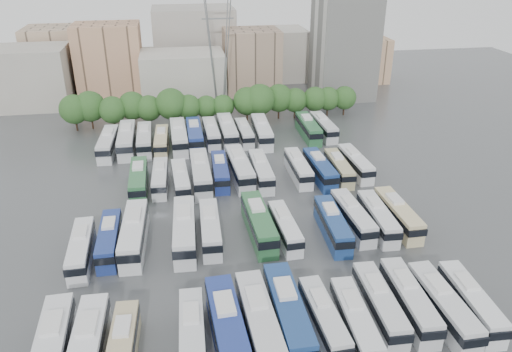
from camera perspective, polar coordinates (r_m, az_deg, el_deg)
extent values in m
plane|color=#424447|center=(72.87, -1.65, -4.88)|extent=(220.00, 220.00, 0.00)
cylinder|color=black|center=(112.20, -19.81, 5.50)|extent=(0.36, 0.36, 2.56)
sphere|color=#234C1E|center=(111.15, -20.08, 7.18)|extent=(6.14, 6.14, 6.14)
cylinder|color=black|center=(112.33, -18.19, 5.80)|extent=(0.36, 0.36, 2.69)
sphere|color=#234C1E|center=(111.23, -18.45, 7.56)|extent=(6.45, 6.45, 6.45)
cylinder|color=black|center=(110.31, -15.87, 5.67)|extent=(0.36, 0.36, 2.38)
sphere|color=#234C1E|center=(109.31, -16.08, 7.27)|extent=(5.72, 5.72, 5.72)
cylinder|color=black|center=(111.38, -13.78, 6.14)|extent=(0.36, 0.36, 2.51)
sphere|color=#234C1E|center=(110.34, -13.96, 7.81)|extent=(6.02, 6.02, 6.02)
cylinder|color=black|center=(110.23, -12.01, 6.06)|extent=(0.36, 0.36, 2.29)
sphere|color=#234C1E|center=(109.26, -12.16, 7.59)|extent=(5.48, 5.48, 5.48)
cylinder|color=black|center=(109.53, -9.55, 6.27)|extent=(0.36, 0.36, 2.76)
sphere|color=#234C1E|center=(108.38, -9.69, 8.14)|extent=(6.61, 6.61, 6.61)
cylinder|color=black|center=(109.91, -7.63, 6.32)|extent=(0.36, 0.36, 2.23)
sphere|color=#234C1E|center=(108.96, -7.73, 7.83)|extent=(5.36, 5.36, 5.36)
cylinder|color=black|center=(110.66, -5.62, 6.51)|extent=(0.36, 0.36, 2.04)
sphere|color=#234C1E|center=(109.79, -5.68, 7.88)|extent=(4.90, 4.90, 4.90)
cylinder|color=black|center=(110.65, -3.76, 6.59)|extent=(0.36, 0.36, 2.07)
sphere|color=#234C1E|center=(109.77, -3.80, 7.97)|extent=(4.96, 4.96, 4.96)
cylinder|color=black|center=(111.02, -1.02, 6.84)|extent=(0.36, 0.36, 2.56)
sphere|color=#234C1E|center=(109.96, -1.03, 8.55)|extent=(6.14, 6.14, 6.14)
cylinder|color=black|center=(110.86, 0.43, 6.88)|extent=(0.36, 0.36, 2.79)
sphere|color=#234C1E|center=(109.71, 0.43, 8.75)|extent=(6.70, 6.70, 6.70)
cylinder|color=black|center=(113.27, 2.59, 7.20)|extent=(0.36, 0.36, 2.57)
sphere|color=#234C1E|center=(112.22, 2.63, 8.89)|extent=(6.17, 6.17, 6.17)
cylinder|color=black|center=(113.83, 4.43, 7.16)|extent=(0.36, 0.36, 2.25)
sphere|color=#234C1E|center=(112.90, 4.48, 8.63)|extent=(5.41, 5.41, 5.41)
cylinder|color=black|center=(115.04, 6.67, 7.27)|extent=(0.36, 0.36, 2.28)
sphere|color=#234C1E|center=(114.12, 6.75, 8.74)|extent=(5.46, 5.46, 5.46)
cylinder|color=black|center=(116.16, 8.14, 7.34)|extent=(0.36, 0.36, 2.19)
sphere|color=#234C1E|center=(115.28, 8.23, 8.75)|extent=(5.26, 5.26, 5.26)
cylinder|color=black|center=(117.28, 9.98, 7.39)|extent=(0.36, 0.36, 2.20)
sphere|color=#234C1E|center=(116.40, 10.10, 8.79)|extent=(5.29, 5.29, 5.29)
cube|color=#9E998E|center=(132.21, -24.39, 10.25)|extent=(18.00, 14.00, 14.00)
cube|color=tan|center=(134.17, -16.39, 12.55)|extent=(16.00, 12.00, 18.00)
cube|color=#ADA89E|center=(126.15, -8.30, 11.12)|extent=(20.00, 14.00, 12.00)
cube|color=gray|center=(133.05, -0.49, 13.01)|extent=(14.00, 12.00, 16.00)
cube|color=gray|center=(144.94, -7.06, 14.68)|extent=(22.00, 16.00, 20.00)
cube|color=tan|center=(146.29, -21.52, 12.44)|extent=(16.00, 14.00, 16.00)
cube|color=#A39E93|center=(146.20, 1.94, 13.74)|extent=(18.00, 14.00, 14.00)
cube|color=tan|center=(147.37, 11.84, 12.93)|extent=(14.00, 12.00, 12.00)
cube|color=gray|center=(140.09, -11.82, 11.87)|extent=(12.00, 10.00, 10.00)
cube|color=silver|center=(129.72, 10.05, 14.57)|extent=(14.00, 14.00, 26.00)
cylinder|color=slate|center=(112.37, -5.29, 15.25)|extent=(2.90, 2.91, 33.83)
cylinder|color=slate|center=(116.30, -5.45, 15.59)|extent=(2.90, 2.91, 33.83)
cylinder|color=slate|center=(112.74, -3.19, 15.35)|extent=(2.90, 2.91, 33.83)
cylinder|color=slate|center=(116.65, -3.42, 15.69)|extent=(2.90, 2.91, 33.83)
cube|color=slate|center=(113.86, -4.41, 17.50)|extent=(7.00, 0.30, 0.30)
cube|color=silver|center=(53.30, -22.22, -18.04)|extent=(3.12, 12.64, 3.56)
cube|color=black|center=(52.74, -22.37, -17.61)|extent=(3.26, 12.83, 1.05)
cube|color=silver|center=(53.16, -22.33, -15.30)|extent=(1.90, 3.41, 0.46)
cube|color=silver|center=(52.10, -18.68, -18.52)|extent=(2.96, 12.67, 3.58)
cube|color=black|center=(51.53, -18.82, -18.09)|extent=(3.09, 12.87, 1.05)
cube|color=silver|center=(51.92, -18.73, -15.70)|extent=(1.86, 3.40, 0.46)
cube|color=tan|center=(51.77, -15.01, -18.67)|extent=(2.80, 10.84, 3.04)
cube|color=black|center=(51.27, -15.10, -18.30)|extent=(2.92, 11.01, 0.90)
cube|color=silver|center=(51.59, -15.04, -16.26)|extent=(1.66, 2.93, 0.39)
cube|color=silver|center=(51.68, -7.29, -17.81)|extent=(2.72, 11.29, 3.18)
cube|color=black|center=(51.17, -7.33, -17.42)|extent=(2.84, 11.46, 0.94)
cube|color=silver|center=(51.53, -7.44, -15.29)|extent=(1.68, 3.04, 0.41)
cube|color=navy|center=(51.53, -3.24, -17.31)|extent=(3.45, 13.39, 3.76)
cube|color=black|center=(50.93, -3.22, -16.84)|extent=(3.59, 13.60, 1.11)
cube|color=silver|center=(51.37, -3.60, -14.34)|extent=(2.05, 3.63, 0.49)
cube|color=silver|center=(52.25, 0.40, -16.59)|extent=(3.24, 13.11, 3.69)
cube|color=black|center=(51.66, 0.45, -16.13)|extent=(3.37, 13.31, 1.08)
cube|color=silver|center=(52.10, 0.03, -13.72)|extent=(1.97, 3.53, 0.48)
cube|color=navy|center=(53.40, 3.67, -15.54)|extent=(2.79, 13.07, 3.70)
cube|color=black|center=(52.82, 3.73, -15.08)|extent=(2.92, 13.26, 1.09)
cube|color=silver|center=(53.29, 3.34, -12.71)|extent=(1.85, 3.48, 0.48)
cube|color=silver|center=(53.73, 7.71, -15.93)|extent=(2.72, 10.77, 3.03)
cube|color=black|center=(53.26, 7.80, -15.55)|extent=(2.84, 10.94, 0.89)
cube|color=silver|center=(53.58, 7.35, -13.64)|extent=(1.63, 2.91, 0.39)
cube|color=silver|center=(53.82, 11.26, -16.10)|extent=(2.76, 11.12, 3.13)
cube|color=black|center=(53.33, 11.36, -15.71)|extent=(2.88, 11.29, 0.92)
cube|color=silver|center=(53.67, 10.97, -13.73)|extent=(1.67, 3.00, 0.40)
cube|color=silver|center=(56.35, 13.91, -14.14)|extent=(2.76, 11.39, 3.21)
cube|color=black|center=(55.87, 14.02, -13.74)|extent=(2.88, 11.57, 0.94)
cube|color=silver|center=(56.26, 13.59, -11.82)|extent=(1.70, 3.07, 0.42)
cube|color=silver|center=(57.64, 17.05, -13.52)|extent=(2.93, 11.64, 3.27)
cube|color=black|center=(57.16, 17.19, -13.12)|extent=(3.05, 11.82, 0.96)
cube|color=silver|center=(57.56, 16.73, -11.21)|extent=(1.76, 3.14, 0.42)
cube|color=silver|center=(57.97, 20.52, -13.81)|extent=(2.66, 11.83, 3.34)
cube|color=black|center=(57.49, 20.69, -13.41)|extent=(2.78, 12.01, 0.98)
cube|color=silver|center=(57.83, 20.10, -11.49)|extent=(1.71, 3.17, 0.43)
cube|color=silver|center=(59.77, 23.30, -13.16)|extent=(2.85, 11.17, 3.14)
cube|color=black|center=(59.33, 23.46, -12.78)|extent=(2.97, 11.34, 0.92)
cube|color=silver|center=(59.68, 22.96, -11.03)|extent=(1.70, 3.02, 0.41)
cube|color=silver|center=(66.89, -19.34, -7.97)|extent=(2.70, 11.19, 3.15)
cube|color=black|center=(66.46, -19.43, -7.60)|extent=(2.82, 11.36, 0.93)
cube|color=silver|center=(67.14, -19.43, -6.05)|extent=(1.67, 3.01, 0.41)
cube|color=navy|center=(67.75, -16.41, -7.06)|extent=(2.37, 11.08, 3.14)
cube|color=black|center=(67.32, -16.49, -6.69)|extent=(2.49, 11.25, 0.92)
cube|color=silver|center=(68.03, -16.49, -5.18)|extent=(1.57, 2.96, 0.41)
cube|color=silver|center=(67.56, -13.76, -6.55)|extent=(3.27, 12.99, 3.65)
cube|color=black|center=(67.06, -13.84, -6.12)|extent=(3.40, 13.19, 1.07)
cube|color=silver|center=(67.90, -13.81, -4.36)|extent=(1.97, 3.51, 0.47)
cube|color=silver|center=(67.05, -8.16, -6.27)|extent=(3.24, 13.06, 3.67)
cube|color=black|center=(66.54, -8.20, -5.83)|extent=(3.38, 13.26, 1.08)
cube|color=silver|center=(67.39, -8.27, -4.05)|extent=(1.97, 3.52, 0.48)
cube|color=silver|center=(67.48, -5.25, -6.08)|extent=(2.77, 11.53, 3.25)
cube|color=black|center=(67.04, -5.26, -5.70)|extent=(2.89, 11.71, 0.96)
cube|color=silver|center=(67.79, -5.37, -4.13)|extent=(1.71, 3.10, 0.42)
cube|color=#2B6539|center=(68.06, 0.32, -5.50)|extent=(3.11, 12.77, 3.60)
cube|color=black|center=(67.57, 0.35, -5.06)|extent=(3.24, 12.97, 1.06)
cube|color=silver|center=(68.39, 0.05, -3.36)|extent=(1.91, 3.44, 0.47)
cube|color=silver|center=(67.78, 3.31, -5.98)|extent=(2.70, 10.67, 3.00)
cube|color=black|center=(67.37, 3.35, -5.62)|extent=(2.81, 10.83, 0.88)
cube|color=silver|center=(68.01, 3.06, -4.20)|extent=(1.62, 2.88, 0.39)
cube|color=navy|center=(68.76, 8.74, -5.63)|extent=(2.92, 11.69, 3.29)
cube|color=black|center=(68.32, 8.80, -5.24)|extent=(3.05, 11.87, 0.97)
cube|color=silver|center=(69.03, 8.53, -3.69)|extent=(1.77, 3.16, 0.43)
cube|color=silver|center=(71.15, 10.97, -4.68)|extent=(2.96, 11.64, 3.27)
cube|color=black|center=(70.73, 11.06, -4.30)|extent=(3.09, 11.82, 0.96)
cube|color=silver|center=(71.41, 10.66, -2.83)|extent=(1.77, 3.15, 0.42)
cube|color=silver|center=(71.69, 13.72, -4.75)|extent=(2.82, 11.41, 3.21)
cube|color=black|center=(71.28, 13.81, -4.38)|extent=(2.94, 11.59, 0.94)
cube|color=silver|center=(71.97, 13.49, -2.94)|extent=(1.71, 3.08, 0.42)
cube|color=beige|center=(73.19, 15.89, -4.32)|extent=(2.62, 11.63, 3.29)
cube|color=black|center=(72.78, 16.00, -3.95)|extent=(2.74, 11.81, 0.97)
cube|color=silver|center=(73.45, 15.59, -2.52)|extent=(1.69, 3.12, 0.43)
cube|color=#2E6C3D|center=(82.29, -13.26, -0.50)|extent=(2.68, 12.02, 3.40)
cube|color=black|center=(81.87, -13.30, -0.14)|extent=(2.80, 12.20, 1.00)
cube|color=silver|center=(82.85, -13.35, 1.14)|extent=(1.73, 3.22, 0.44)
cube|color=silver|center=(82.66, -10.89, -0.29)|extent=(2.59, 10.72, 3.02)
cube|color=black|center=(82.30, -10.93, 0.03)|extent=(2.70, 10.88, 0.89)
cube|color=silver|center=(83.16, -10.95, 1.17)|extent=(1.59, 2.89, 0.39)
cube|color=silver|center=(81.36, -8.59, -0.52)|extent=(2.80, 10.93, 3.07)
cube|color=black|center=(80.98, -8.61, -0.19)|extent=(2.92, 11.10, 0.90)
cube|color=silver|center=(81.85, -8.74, 0.98)|extent=(1.67, 2.96, 0.40)
cube|color=silver|center=(82.45, -6.34, 0.25)|extent=(2.86, 13.25, 3.75)
cube|color=black|center=(82.00, -6.35, 0.65)|extent=(3.00, 13.45, 1.10)
cube|color=silver|center=(83.09, -6.48, 2.05)|extent=(1.89, 3.54, 0.49)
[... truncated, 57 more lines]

